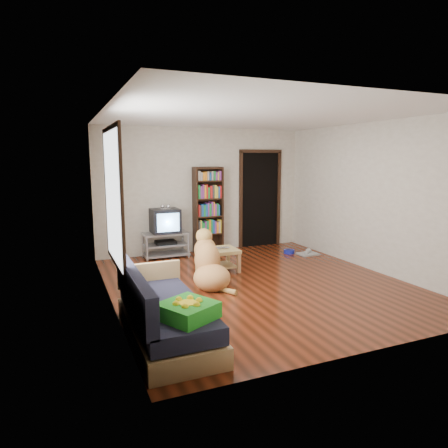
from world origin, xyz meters
name	(u,v)px	position (x,y,z in m)	size (l,w,h in m)	color
ground	(257,283)	(0.00, 0.00, 0.00)	(5.00, 5.00, 0.00)	#5F2210
ceiling	(259,116)	(0.00, 0.00, 2.60)	(5.00, 5.00, 0.00)	white
wall_back	(203,191)	(0.00, 2.50, 1.30)	(4.50, 4.50, 0.00)	beige
wall_front	(376,227)	(0.00, -2.50, 1.30)	(4.50, 4.50, 0.00)	beige
wall_left	(107,209)	(-2.25, 0.00, 1.30)	(5.00, 5.00, 0.00)	beige
wall_right	(371,197)	(2.25, 0.00, 1.30)	(5.00, 5.00, 0.00)	beige
green_cushion	(188,311)	(-1.75, -1.91, 0.50)	(0.48, 0.48, 0.16)	green
laptop	(222,248)	(-0.26, 0.84, 0.41)	(0.29, 0.19, 0.02)	silver
dog_bowl	(289,251)	(1.57, 1.55, 0.04)	(0.22, 0.22, 0.08)	#161E9B
grey_rag	(308,254)	(1.87, 1.30, 0.01)	(0.40, 0.32, 0.03)	#A3A3A3
window	(113,197)	(-2.23, -0.50, 1.50)	(0.03, 1.46, 1.70)	white
doorway	(260,197)	(1.35, 2.48, 1.12)	(1.03, 0.05, 2.19)	black
tv_stand	(166,244)	(-0.90, 2.25, 0.27)	(0.90, 0.45, 0.50)	#99999E
crt_tv	(165,220)	(-0.90, 2.27, 0.74)	(0.55, 0.52, 0.58)	black
bookshelf	(208,205)	(0.05, 2.34, 1.00)	(0.60, 0.30, 1.80)	black
sofa	(162,316)	(-1.87, -1.38, 0.26)	(0.80, 1.80, 0.80)	tan
coffee_table	(221,255)	(-0.26, 0.87, 0.28)	(0.55, 0.55, 0.40)	tan
dog	(209,265)	(-0.75, 0.17, 0.33)	(0.59, 1.10, 0.90)	tan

